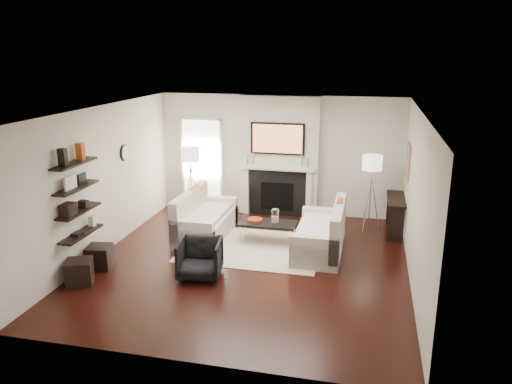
% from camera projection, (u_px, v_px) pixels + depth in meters
% --- Properties ---
extents(room_envelope, '(6.00, 6.00, 6.00)m').
position_uv_depth(room_envelope, '(248.00, 190.00, 8.49)').
color(room_envelope, black).
rests_on(room_envelope, ground).
extents(chimney_breast, '(1.80, 0.25, 2.70)m').
position_uv_depth(chimney_breast, '(279.00, 156.00, 11.18)').
color(chimney_breast, silver).
rests_on(chimney_breast, floor).
extents(fireplace_surround, '(1.30, 0.02, 1.04)m').
position_uv_depth(fireplace_surround, '(277.00, 194.00, 11.28)').
color(fireplace_surround, black).
rests_on(fireplace_surround, floor).
extents(firebox, '(0.75, 0.02, 0.65)m').
position_uv_depth(firebox, '(277.00, 197.00, 11.30)').
color(firebox, black).
rests_on(firebox, floor).
extents(mantel_pilaster_l, '(0.12, 0.08, 1.10)m').
position_uv_depth(mantel_pilaster_l, '(246.00, 191.00, 11.40)').
color(mantel_pilaster_l, white).
rests_on(mantel_pilaster_l, floor).
extents(mantel_pilaster_r, '(0.12, 0.08, 1.10)m').
position_uv_depth(mantel_pilaster_r, '(309.00, 195.00, 11.09)').
color(mantel_pilaster_r, white).
rests_on(mantel_pilaster_r, floor).
extents(mantel_shelf, '(1.70, 0.18, 0.07)m').
position_uv_depth(mantel_shelf, '(277.00, 168.00, 11.07)').
color(mantel_shelf, white).
rests_on(mantel_shelf, chimney_breast).
extents(tv_body, '(1.20, 0.06, 0.70)m').
position_uv_depth(tv_body, '(278.00, 139.00, 10.92)').
color(tv_body, black).
rests_on(tv_body, chimney_breast).
extents(tv_screen, '(1.10, 0.00, 0.62)m').
position_uv_depth(tv_screen, '(277.00, 139.00, 10.89)').
color(tv_screen, '#BF723F').
rests_on(tv_screen, tv_body).
extents(candlestick_l_tall, '(0.04, 0.04, 0.30)m').
position_uv_depth(candlestick_l_tall, '(253.00, 159.00, 11.15)').
color(candlestick_l_tall, silver).
rests_on(candlestick_l_tall, mantel_shelf).
extents(candlestick_l_short, '(0.04, 0.04, 0.24)m').
position_uv_depth(candlestick_l_short, '(247.00, 160.00, 11.19)').
color(candlestick_l_short, silver).
rests_on(candlestick_l_short, mantel_shelf).
extents(candlestick_r_tall, '(0.04, 0.04, 0.30)m').
position_uv_depth(candlestick_r_tall, '(302.00, 161.00, 10.91)').
color(candlestick_r_tall, silver).
rests_on(candlestick_r_tall, mantel_shelf).
extents(candlestick_r_short, '(0.04, 0.04, 0.24)m').
position_uv_depth(candlestick_r_short, '(308.00, 163.00, 10.89)').
color(candlestick_r_short, silver).
rests_on(candlestick_r_short, mantel_shelf).
extents(hallway_panel, '(0.90, 0.02, 2.10)m').
position_uv_depth(hallway_panel, '(202.00, 164.00, 11.76)').
color(hallway_panel, white).
rests_on(hallway_panel, floor).
extents(door_trim_l, '(0.06, 0.06, 2.16)m').
position_uv_depth(door_trim_l, '(183.00, 164.00, 11.85)').
color(door_trim_l, white).
rests_on(door_trim_l, floor).
extents(door_trim_r, '(0.06, 0.06, 2.16)m').
position_uv_depth(door_trim_r, '(222.00, 166.00, 11.64)').
color(door_trim_r, white).
rests_on(door_trim_r, floor).
extents(door_trim_top, '(1.02, 0.06, 0.06)m').
position_uv_depth(door_trim_top, '(201.00, 119.00, 11.45)').
color(door_trim_top, white).
rests_on(door_trim_top, wall_back).
extents(rug, '(2.60, 2.00, 0.01)m').
position_uv_depth(rug, '(252.00, 248.00, 9.54)').
color(rug, beige).
rests_on(rug, floor).
extents(loveseat_left_base, '(0.85, 1.80, 0.42)m').
position_uv_depth(loveseat_left_base, '(206.00, 226.00, 10.10)').
color(loveseat_left_base, silver).
rests_on(loveseat_left_base, floor).
extents(loveseat_left_back, '(0.18, 1.80, 0.80)m').
position_uv_depth(loveseat_left_back, '(190.00, 210.00, 10.09)').
color(loveseat_left_back, silver).
rests_on(loveseat_left_back, floor).
extents(loveseat_left_arm_n, '(0.85, 0.18, 0.60)m').
position_uv_depth(loveseat_left_arm_n, '(192.00, 236.00, 9.32)').
color(loveseat_left_arm_n, silver).
rests_on(loveseat_left_arm_n, floor).
extents(loveseat_left_arm_s, '(0.85, 0.18, 0.60)m').
position_uv_depth(loveseat_left_arm_s, '(218.00, 210.00, 10.84)').
color(loveseat_left_arm_s, silver).
rests_on(loveseat_left_arm_s, floor).
extents(loveseat_left_cushion, '(0.63, 1.44, 0.10)m').
position_uv_depth(loveseat_left_cushion, '(208.00, 214.00, 10.02)').
color(loveseat_left_cushion, silver).
rests_on(loveseat_left_cushion, loveseat_left_base).
extents(pillow_left_orange, '(0.10, 0.42, 0.42)m').
position_uv_depth(pillow_left_orange, '(194.00, 196.00, 10.31)').
color(pillow_left_orange, '#BB4E17').
rests_on(pillow_left_orange, loveseat_left_cushion).
extents(pillow_left_charcoal, '(0.10, 0.40, 0.40)m').
position_uv_depth(pillow_left_charcoal, '(184.00, 205.00, 9.75)').
color(pillow_left_charcoal, black).
rests_on(pillow_left_charcoal, loveseat_left_cushion).
extents(loveseat_right_base, '(0.85, 1.80, 0.42)m').
position_uv_depth(loveseat_right_base, '(319.00, 241.00, 9.31)').
color(loveseat_right_base, silver).
rests_on(loveseat_right_base, floor).
extents(loveseat_right_back, '(0.18, 1.80, 0.80)m').
position_uv_depth(loveseat_right_back, '(338.00, 227.00, 9.16)').
color(loveseat_right_back, silver).
rests_on(loveseat_right_back, floor).
extents(loveseat_right_arm_n, '(0.85, 0.18, 0.60)m').
position_uv_depth(loveseat_right_arm_n, '(314.00, 253.00, 8.53)').
color(loveseat_right_arm_n, silver).
rests_on(loveseat_right_arm_n, floor).
extents(loveseat_right_arm_s, '(0.85, 0.18, 0.60)m').
position_uv_depth(loveseat_right_arm_s, '(323.00, 222.00, 10.05)').
color(loveseat_right_arm_s, silver).
rests_on(loveseat_right_arm_s, floor).
extents(loveseat_right_cushion, '(0.63, 1.44, 0.10)m').
position_uv_depth(loveseat_right_cushion, '(317.00, 228.00, 9.25)').
color(loveseat_right_cushion, silver).
rests_on(loveseat_right_cushion, loveseat_right_base).
extents(pillow_right_orange, '(0.10, 0.42, 0.42)m').
position_uv_depth(pillow_right_orange, '(339.00, 211.00, 9.38)').
color(pillow_right_orange, '#BB4E17').
rests_on(pillow_right_orange, loveseat_right_cushion).
extents(pillow_right_charcoal, '(0.10, 0.40, 0.40)m').
position_uv_depth(pillow_right_charcoal, '(337.00, 222.00, 8.82)').
color(pillow_right_charcoal, black).
rests_on(pillow_right_charcoal, loveseat_right_cushion).
extents(coffee_table, '(1.10, 0.55, 0.04)m').
position_uv_depth(coffee_table, '(267.00, 223.00, 9.71)').
color(coffee_table, black).
rests_on(coffee_table, floor).
extents(coffee_leg_nw, '(0.02, 0.02, 0.38)m').
position_uv_depth(coffee_leg_nw, '(240.00, 235.00, 9.67)').
color(coffee_leg_nw, silver).
rests_on(coffee_leg_nw, floor).
extents(coffee_leg_ne, '(0.02, 0.02, 0.38)m').
position_uv_depth(coffee_leg_ne, '(291.00, 239.00, 9.46)').
color(coffee_leg_ne, silver).
rests_on(coffee_leg_ne, floor).
extents(coffee_leg_sw, '(0.02, 0.02, 0.38)m').
position_uv_depth(coffee_leg_sw, '(245.00, 228.00, 10.08)').
color(coffee_leg_sw, silver).
rests_on(coffee_leg_sw, floor).
extents(coffee_leg_se, '(0.02, 0.02, 0.38)m').
position_uv_depth(coffee_leg_se, '(294.00, 231.00, 9.87)').
color(coffee_leg_se, silver).
rests_on(coffee_leg_se, floor).
extents(hurricane_glass, '(0.15, 0.15, 0.26)m').
position_uv_depth(hurricane_glass, '(275.00, 216.00, 9.64)').
color(hurricane_glass, white).
rests_on(hurricane_glass, coffee_table).
extents(hurricane_candle, '(0.09, 0.09, 0.13)m').
position_uv_depth(hurricane_candle, '(275.00, 219.00, 9.65)').
color(hurricane_candle, white).
rests_on(hurricane_candle, coffee_table).
extents(copper_bowl, '(0.30, 0.30, 0.05)m').
position_uv_depth(copper_bowl, '(255.00, 220.00, 9.75)').
color(copper_bowl, '#BE501F').
rests_on(copper_bowl, coffee_table).
extents(armchair, '(0.78, 0.74, 0.71)m').
position_uv_depth(armchair, '(200.00, 257.00, 8.24)').
color(armchair, black).
rests_on(armchair, floor).
extents(lamp_left_post, '(0.02, 0.02, 1.20)m').
position_uv_depth(lamp_left_post, '(192.00, 192.00, 11.15)').
color(lamp_left_post, silver).
rests_on(lamp_left_post, floor).
extents(lamp_left_shade, '(0.40, 0.40, 0.30)m').
position_uv_depth(lamp_left_shade, '(190.00, 154.00, 10.92)').
color(lamp_left_shade, white).
rests_on(lamp_left_shade, lamp_left_post).
extents(lamp_left_leg_a, '(0.25, 0.02, 1.23)m').
position_uv_depth(lamp_left_leg_a, '(196.00, 192.00, 11.13)').
color(lamp_left_leg_a, silver).
rests_on(lamp_left_leg_a, floor).
extents(lamp_left_leg_b, '(0.14, 0.22, 1.23)m').
position_uv_depth(lamp_left_leg_b, '(191.00, 190.00, 11.25)').
color(lamp_left_leg_b, silver).
rests_on(lamp_left_leg_b, floor).
extents(lamp_left_leg_c, '(0.14, 0.22, 1.23)m').
position_uv_depth(lamp_left_leg_c, '(188.00, 192.00, 11.08)').
color(lamp_left_leg_c, silver).
rests_on(lamp_left_leg_c, floor).
extents(lamp_right_post, '(0.02, 0.02, 1.20)m').
position_uv_depth(lamp_right_post, '(370.00, 203.00, 10.34)').
color(lamp_right_post, silver).
rests_on(lamp_right_post, floor).
extents(lamp_right_shade, '(0.40, 0.40, 0.30)m').
position_uv_depth(lamp_right_shade, '(372.00, 163.00, 10.11)').
color(lamp_right_shade, white).
rests_on(lamp_right_shade, lamp_right_post).
extents(lamp_right_leg_a, '(0.25, 0.02, 1.23)m').
position_uv_depth(lamp_right_leg_a, '(375.00, 203.00, 10.32)').
color(lamp_right_leg_a, silver).
rests_on(lamp_right_leg_a, floor).
extents(lamp_right_leg_b, '(0.14, 0.22, 1.23)m').
position_uv_depth(lamp_right_leg_b, '(367.00, 201.00, 10.44)').
color(lamp_right_leg_b, silver).
rests_on(lamp_right_leg_b, floor).
extents(lamp_right_leg_c, '(0.14, 0.22, 1.23)m').
position_uv_depth(lamp_right_leg_c, '(367.00, 204.00, 10.26)').
color(lamp_right_leg_c, silver).
rests_on(lamp_right_leg_c, floor).
extents(console_top, '(0.35, 1.20, 0.04)m').
position_uv_depth(console_top, '(396.00, 199.00, 10.15)').
color(console_top, black).
rests_on(console_top, floor).
extents(console_leg_n, '(0.30, 0.04, 0.71)m').
position_uv_depth(console_leg_n, '(396.00, 225.00, 9.74)').
color(console_leg_n, black).
rests_on(console_leg_n, floor).
extents(console_leg_s, '(0.30, 0.04, 0.71)m').
position_uv_depth(console_leg_s, '(394.00, 208.00, 10.77)').
color(console_leg_s, black).
rests_on(console_leg_s, floor).
extents(wall_art, '(0.03, 0.70, 0.70)m').
position_uv_depth(wall_art, '(408.00, 161.00, 9.77)').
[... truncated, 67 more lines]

